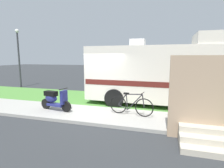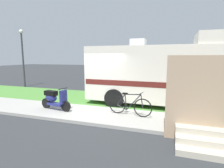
% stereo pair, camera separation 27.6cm
% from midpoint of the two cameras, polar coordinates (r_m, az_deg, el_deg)
% --- Properties ---
extents(ground_plane, '(80.00, 80.00, 0.00)m').
position_cam_midpoint_polar(ground_plane, '(8.53, -3.78, -7.41)').
color(ground_plane, '#2D3033').
extents(sidewalk, '(24.00, 2.00, 0.12)m').
position_cam_midpoint_polar(sidewalk, '(7.47, -7.28, -9.35)').
color(sidewalk, '#9E9B93').
rests_on(sidewalk, ground).
extents(grass_strip, '(24.00, 3.40, 0.08)m').
position_cam_midpoint_polar(grass_strip, '(9.88, -0.51, -4.92)').
color(grass_strip, '#4C8438').
rests_on(grass_strip, ground).
extents(motorhome_rv, '(6.73, 2.65, 3.35)m').
position_cam_midpoint_polar(motorhome_rv, '(8.87, 16.08, 3.35)').
color(motorhome_rv, silver).
rests_on(motorhome_rv, ground).
extents(scooter, '(1.55, 0.55, 0.97)m').
position_cam_midpoint_polar(scooter, '(8.00, -16.89, -4.58)').
color(scooter, black).
rests_on(scooter, ground).
extents(bicycle, '(1.75, 0.52, 0.91)m').
position_cam_midpoint_polar(bicycle, '(6.99, 6.72, -6.72)').
color(bicycle, black).
rests_on(bicycle, ground).
extents(pickup_truck_near, '(5.59, 2.27, 1.80)m').
position_cam_midpoint_polar(pickup_truck_near, '(14.01, 31.76, 1.62)').
color(pickup_truck_near, '#1E2328').
rests_on(pickup_truck_near, ground).
extents(pickup_truck_far, '(5.83, 2.47, 1.72)m').
position_cam_midpoint_polar(pickup_truck_far, '(16.67, 22.24, 3.08)').
color(pickup_truck_far, silver).
rests_on(pickup_truck_far, ground).
extents(porch_steps, '(2.00, 1.26, 2.40)m').
position_cam_midpoint_polar(porch_steps, '(5.58, 28.36, -6.85)').
color(porch_steps, '#BCB29E').
rests_on(porch_steps, ground).
extents(bottle_green, '(0.06, 0.06, 0.23)m').
position_cam_midpoint_polar(bottle_green, '(6.44, 30.93, -12.02)').
color(bottle_green, navy).
rests_on(bottle_green, ground).
extents(street_lamp_post, '(0.28, 0.28, 4.40)m').
position_cam_midpoint_polar(street_lamp_post, '(15.57, -26.08, 8.89)').
color(street_lamp_post, '#333338').
rests_on(street_lamp_post, ground).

